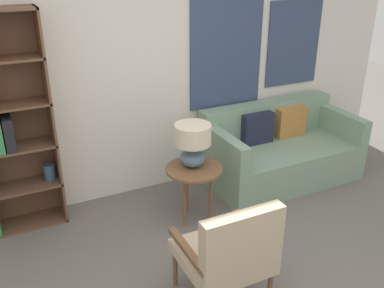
{
  "coord_description": "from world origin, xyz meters",
  "views": [
    {
      "loc": [
        -1.21,
        -1.85,
        2.32
      ],
      "look_at": [
        0.2,
        1.0,
        0.9
      ],
      "focal_mm": 40.0,
      "sensor_mm": 36.0,
      "label": 1
    }
  ],
  "objects": [
    {
      "name": "couch",
      "position": [
        1.56,
        1.58,
        0.31
      ],
      "size": [
        1.65,
        0.86,
        0.8
      ],
      "color": "gray",
      "rests_on": "ground_plane"
    },
    {
      "name": "table_lamp",
      "position": [
        0.34,
        1.28,
        0.78
      ],
      "size": [
        0.33,
        0.33,
        0.4
      ],
      "color": "slate",
      "rests_on": "side_table"
    },
    {
      "name": "wall_back",
      "position": [
        0.05,
        2.03,
        1.35
      ],
      "size": [
        6.4,
        0.08,
        2.7
      ],
      "color": "silver",
      "rests_on": "ground_plane"
    },
    {
      "name": "side_table",
      "position": [
        0.34,
        1.24,
        0.48
      ],
      "size": [
        0.52,
        0.52,
        0.54
      ],
      "color": "brown",
      "rests_on": "ground_plane"
    },
    {
      "name": "armchair",
      "position": [
        0.05,
        0.12,
        0.49
      ],
      "size": [
        0.59,
        0.6,
        0.87
      ],
      "color": "brown",
      "rests_on": "ground_plane"
    }
  ]
}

